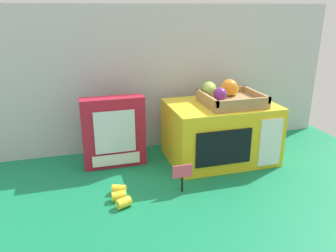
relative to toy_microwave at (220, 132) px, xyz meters
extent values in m
plane|color=#147A4C|center=(-0.21, 0.02, -0.12)|extent=(1.70, 1.70, 0.00)
cube|color=#B7BABF|center=(-0.21, 0.22, 0.19)|extent=(1.61, 0.03, 0.61)
cube|color=yellow|center=(0.00, 0.00, -0.01)|extent=(0.42, 0.29, 0.23)
cube|color=yellow|center=(0.00, 0.00, 0.11)|extent=(0.42, 0.29, 0.01)
cube|color=black|center=(-0.05, -0.15, -0.01)|extent=(0.22, 0.01, 0.14)
cube|color=white|center=(0.14, -0.15, -0.01)|extent=(0.09, 0.01, 0.19)
cube|color=#A37F51|center=(0.03, -0.02, 0.13)|extent=(0.22, 0.20, 0.02)
cube|color=#A37F51|center=(0.03, -0.12, 0.15)|extent=(0.22, 0.01, 0.02)
cube|color=#A37F51|center=(0.03, 0.08, 0.15)|extent=(0.22, 0.01, 0.02)
cube|color=#A37F51|center=(-0.07, -0.02, 0.15)|extent=(0.01, 0.20, 0.02)
cube|color=#A37F51|center=(0.14, -0.02, 0.15)|extent=(0.01, 0.20, 0.02)
sphere|color=#72287F|center=(-0.03, -0.04, 0.17)|extent=(0.05, 0.05, 0.05)
sphere|color=orange|center=(0.05, 0.03, 0.17)|extent=(0.07, 0.07, 0.07)
ellipsoid|color=yellow|center=(0.05, 0.03, 0.16)|extent=(0.09, 0.07, 0.05)
ellipsoid|color=#9EC647|center=(-0.03, 0.06, 0.17)|extent=(0.08, 0.10, 0.06)
cube|color=#B2192D|center=(-0.42, 0.06, 0.02)|extent=(0.24, 0.07, 0.28)
cube|color=silver|center=(-0.42, 0.02, 0.03)|extent=(0.15, 0.00, 0.17)
cube|color=white|center=(-0.42, 0.02, -0.08)|extent=(0.18, 0.00, 0.04)
cylinder|color=black|center=(-0.23, -0.21, -0.09)|extent=(0.01, 0.01, 0.06)
cube|color=#F44C6B|center=(-0.23, -0.22, -0.04)|extent=(0.07, 0.00, 0.05)
cylinder|color=yellow|center=(-0.44, -0.17, -0.10)|extent=(0.05, 0.05, 0.03)
cylinder|color=yellow|center=(-0.45, -0.21, -0.10)|extent=(0.05, 0.03, 0.03)
cylinder|color=yellow|center=(-0.44, -0.26, -0.10)|extent=(0.05, 0.05, 0.03)
camera|label=1|loc=(-0.56, -1.19, 0.48)|focal=36.20mm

